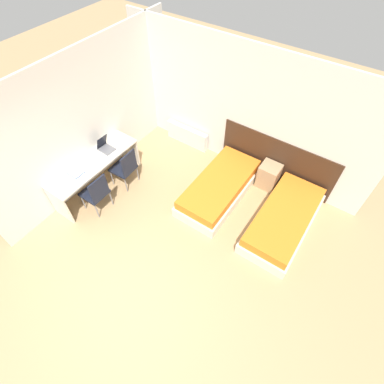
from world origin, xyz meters
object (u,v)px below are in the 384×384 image
nightstand (269,176)px  chair_near_notebook (96,192)px  chair_near_laptop (125,167)px  bed_near_window (219,188)px  laptop (105,147)px  bed_near_door (284,220)px

nightstand → chair_near_notebook: 3.48m
chair_near_laptop → bed_near_window: bearing=22.9°
chair_near_notebook → chair_near_laptop: bearing=90.3°
bed_near_window → laptop: 2.46m
bed_near_door → chair_near_notebook: chair_near_notebook is taller
bed_near_window → nightstand: nightstand is taller
nightstand → laptop: bearing=-150.8°
bed_near_window → bed_near_door: 1.40m
bed_near_window → nightstand: (0.70, 0.81, 0.07)m
bed_near_door → chair_near_notebook: size_ratio=2.19×
laptop → chair_near_notebook: bearing=-57.1°
bed_near_door → chair_near_laptop: (-3.16, -0.84, 0.29)m
chair_near_notebook → laptop: laptop is taller
bed_near_door → nightstand: size_ratio=3.66×
bed_near_window → chair_near_laptop: bearing=-154.4°
chair_near_laptop → chair_near_notebook: same height
bed_near_window → chair_near_notebook: bearing=-136.9°
nightstand → chair_near_notebook: chair_near_notebook is taller
nightstand → laptop: laptop is taller
nightstand → bed_near_window: bearing=-130.9°
bed_near_window → laptop: size_ratio=6.35×
bed_near_door → chair_near_laptop: bearing=-165.1°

